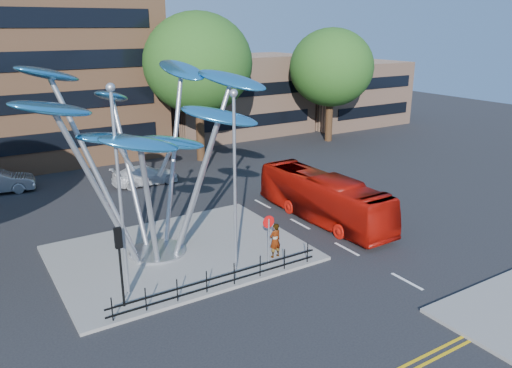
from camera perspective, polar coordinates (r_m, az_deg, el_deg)
ground at (r=21.32m, az=0.63°, el=-13.35°), size 120.00×120.00×0.00m
traffic_island at (r=25.57m, az=-8.64°, el=-7.78°), size 12.00×9.00×0.15m
low_building_near at (r=52.68m, az=-2.38°, el=10.09°), size 15.00×8.00×8.00m
low_building_far at (r=59.38m, az=10.62°, el=10.19°), size 12.00×8.00×7.00m
tree_right at (r=41.51m, az=-6.66°, el=13.53°), size 8.80×8.80×12.11m
tree_far at (r=49.26m, az=8.61°, el=13.02°), size 8.00×8.00×10.81m
leaf_sculpture at (r=23.73m, az=-12.44°, el=7.30°), size 12.72×9.54×9.51m
street_lamp_left at (r=20.40m, az=-15.48°, el=1.00°), size 0.36×0.36×8.80m
street_lamp_right at (r=21.89m, az=-2.46°, el=2.06°), size 0.36×0.36×8.30m
traffic_light_island at (r=20.31m, az=-15.35°, el=-7.34°), size 0.28×0.18×3.42m
no_entry_sign_island at (r=23.34m, az=1.45°, el=-5.45°), size 0.60×0.10×2.45m
pedestrian_railing_front at (r=21.88m, az=-4.06°, el=-10.85°), size 10.00×0.06×1.00m
red_bus at (r=29.36m, az=7.70°, el=-1.58°), size 2.45×9.90×2.75m
pedestrian at (r=24.37m, az=2.20°, el=-6.45°), size 0.67×0.47×1.75m
parked_car_right at (r=36.74m, az=-12.55°, el=0.99°), size 4.74×2.04×1.36m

